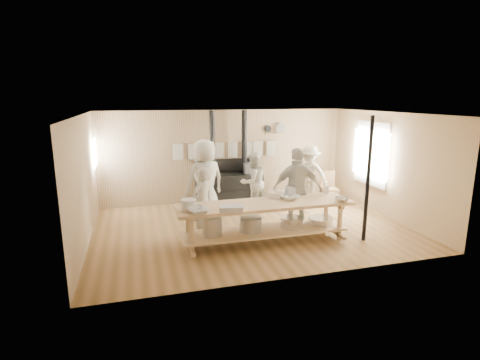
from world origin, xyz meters
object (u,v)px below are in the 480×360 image
object	(u,v)px
cook_far_left	(203,203)
cook_center	(205,181)
cook_left	(253,182)
roasting_pan	(231,208)
stove	(229,185)
prep_table	(264,218)
cook_right	(297,189)
cook_by_window	(309,175)
chair	(329,194)

from	to	relation	value
cook_far_left	cook_center	world-z (taller)	cook_center
cook_left	cook_center	xyz separation A→B (m)	(-1.33, -0.40, 0.21)
cook_center	roasting_pan	distance (m)	2.06
stove	prep_table	xyz separation A→B (m)	(-0.00, -3.02, -0.00)
cook_far_left	cook_center	xyz separation A→B (m)	(0.26, 1.11, 0.22)
cook_right	cook_by_window	bearing A→B (deg)	-112.99
cook_center	cook_by_window	bearing A→B (deg)	174.19
cook_right	cook_by_window	xyz separation A→B (m)	(1.19, 1.83, -0.11)
cook_left	chair	xyz separation A→B (m)	(2.28, 0.11, -0.52)
roasting_pan	cook_right	bearing A→B (deg)	26.70
cook_left	cook_right	distance (m)	1.67
cook_far_left	chair	size ratio (longest dim) A/B	1.70
cook_right	cook_by_window	distance (m)	2.19
cook_center	roasting_pan	xyz separation A→B (m)	(0.11, -2.06, -0.09)
cook_left	cook_right	xyz separation A→B (m)	(0.53, -1.58, 0.15)
stove	cook_by_window	xyz separation A→B (m)	(2.15, -0.64, 0.31)
prep_table	cook_left	world-z (taller)	cook_left
prep_table	cook_right	distance (m)	1.18
cook_left	cook_center	bearing A→B (deg)	-2.32
chair	roasting_pan	size ratio (longest dim) A/B	2.06
cook_left	prep_table	bearing A→B (deg)	59.53
stove	roasting_pan	distance (m)	3.46
cook_right	chair	world-z (taller)	cook_right
stove	prep_table	world-z (taller)	stove
cook_left	cook_by_window	size ratio (longest dim) A/B	0.95
chair	cook_left	bearing A→B (deg)	-171.08
cook_by_window	chair	bearing A→B (deg)	28.99
prep_table	roasting_pan	size ratio (longest dim) A/B	8.18
prep_table	cook_left	xyz separation A→B (m)	(0.43, 2.13, 0.26)
cook_by_window	prep_table	bearing A→B (deg)	-88.61
cook_far_left	cook_by_window	size ratio (longest dim) A/B	0.93
roasting_pan	cook_center	bearing A→B (deg)	93.17
cook_center	cook_right	xyz separation A→B (m)	(1.86, -1.18, -0.06)
cook_far_left	roasting_pan	bearing A→B (deg)	78.20
stove	chair	world-z (taller)	stove
stove	cook_right	xyz separation A→B (m)	(0.95, -2.47, 0.42)
roasting_pan	prep_table	bearing A→B (deg)	22.72
cook_right	roasting_pan	xyz separation A→B (m)	(-1.74, -0.88, -0.04)
stove	chair	size ratio (longest dim) A/B	2.87
cook_far_left	roasting_pan	size ratio (longest dim) A/B	3.50
cook_center	roasting_pan	world-z (taller)	cook_center
cook_right	cook_by_window	world-z (taller)	cook_right
prep_table	chair	xyz separation A→B (m)	(2.71, 2.23, -0.25)
prep_table	cook_left	size ratio (longest dim) A/B	2.29
cook_left	chair	distance (m)	2.34
prep_table	cook_by_window	world-z (taller)	cook_by_window
prep_table	cook_center	bearing A→B (deg)	117.55
chair	roasting_pan	world-z (taller)	roasting_pan
cook_left	roasting_pan	size ratio (longest dim) A/B	3.57
cook_right	prep_table	bearing A→B (deg)	39.89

